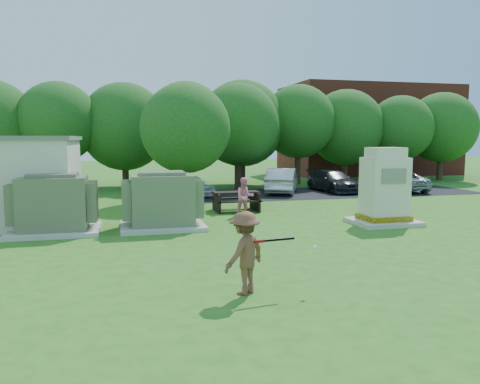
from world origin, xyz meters
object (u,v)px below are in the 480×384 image
object	(u,v)px
generator_cabinet	(384,191)
car_dark	(333,181)
person_walking_right	(405,190)
car_silver_a	(282,181)
person_at_picnic	(245,197)
transformer_right	(162,202)
transformer_left	(54,205)
car_white	(190,185)
person_by_generator	(387,195)
picnic_table	(236,199)
batter	(245,253)
car_silver_b	(396,181)

from	to	relation	value
generator_cabinet	car_dark	world-z (taller)	generator_cabinet
person_walking_right	car_silver_a	xyz separation A→B (m)	(-3.28, 7.66, -0.17)
person_at_picnic	transformer_right	bearing A→B (deg)	-150.33
transformer_left	car_dark	bearing A→B (deg)	32.08
transformer_left	transformer_right	xyz separation A→B (m)	(3.70, 0.00, 0.00)
generator_cabinet	car_white	bearing A→B (deg)	119.26
person_by_generator	car_dark	xyz separation A→B (m)	(1.87, 9.12, -0.28)
transformer_right	person_walking_right	bearing A→B (deg)	8.79
transformer_right	picnic_table	distance (m)	4.84
transformer_left	batter	world-z (taller)	transformer_left
person_walking_right	car_dark	xyz separation A→B (m)	(-0.00, 7.59, -0.27)
generator_cabinet	car_dark	bearing A→B (deg)	74.73
batter	car_dark	xyz separation A→B (m)	(10.10, 17.12, -0.23)
generator_cabinet	car_white	size ratio (longest dim) A/B	0.80
picnic_table	person_walking_right	distance (m)	7.77
picnic_table	car_white	world-z (taller)	car_white
batter	person_by_generator	xyz separation A→B (m)	(8.23, 8.01, 0.06)
person_by_generator	car_silver_a	bearing A→B (deg)	-58.65
person_by_generator	car_dark	world-z (taller)	person_by_generator
transformer_right	person_by_generator	xyz separation A→B (m)	(9.30, 0.20, -0.04)
transformer_right	car_dark	world-z (taller)	transformer_right
car_silver_a	car_dark	size ratio (longest dim) A/B	1.02
batter	person_at_picnic	bearing A→B (deg)	-141.44
car_dark	car_silver_b	bearing A→B (deg)	-14.92
car_white	car_silver_a	xyz separation A→B (m)	(5.57, 0.04, 0.13)
batter	person_walking_right	xyz separation A→B (m)	(10.10, 9.53, 0.05)
generator_cabinet	person_by_generator	distance (m)	1.83
person_at_picnic	person_walking_right	bearing A→B (deg)	0.57
transformer_left	car_white	distance (m)	11.12
person_at_picnic	car_silver_b	world-z (taller)	person_at_picnic
picnic_table	car_silver_a	distance (m)	7.51
transformer_left	generator_cabinet	distance (m)	12.05
car_white	generator_cabinet	bearing A→B (deg)	-84.35
transformer_left	picnic_table	size ratio (longest dim) A/B	1.45
transformer_right	batter	xyz separation A→B (m)	(1.07, -7.81, -0.09)
car_silver_a	person_by_generator	bearing A→B (deg)	123.04
transformer_right	generator_cabinet	xyz separation A→B (m)	(8.27, -1.28, 0.31)
generator_cabinet	transformer_left	bearing A→B (deg)	173.92
picnic_table	person_walking_right	bearing A→B (deg)	-11.36
batter	transformer_right	bearing A→B (deg)	-118.98
transformer_right	batter	distance (m)	7.88
generator_cabinet	picnic_table	world-z (taller)	generator_cabinet
car_white	car_silver_b	xyz separation A→B (m)	(12.75, -0.74, 0.01)
car_dark	generator_cabinet	bearing A→B (deg)	-109.80
transformer_left	person_walking_right	bearing A→B (deg)	6.63
car_silver_a	car_white	bearing A→B (deg)	24.78
car_silver_a	car_dark	bearing A→B (deg)	-156.88
person_at_picnic	batter	bearing A→B (deg)	-102.77
picnic_table	batter	bearing A→B (deg)	-102.66
person_walking_right	car_silver_a	size ratio (longest dim) A/B	0.40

